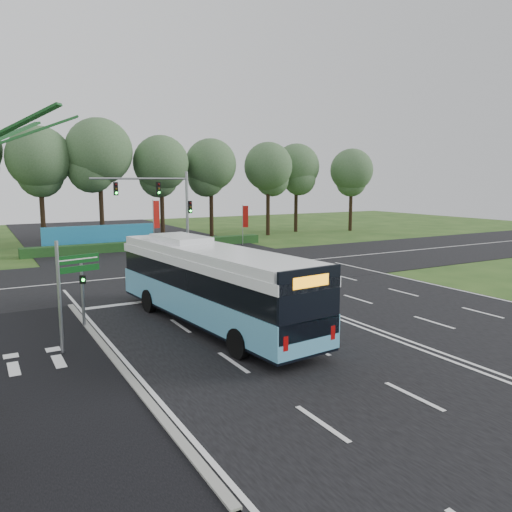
# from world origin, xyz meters

# --- Properties ---
(ground) EXTENTS (120.00, 120.00, 0.00)m
(ground) POSITION_xyz_m (0.00, 0.00, 0.00)
(ground) COLOR #244617
(ground) RESTS_ON ground
(road_main) EXTENTS (20.00, 120.00, 0.04)m
(road_main) POSITION_xyz_m (0.00, 0.00, 0.02)
(road_main) COLOR black
(road_main) RESTS_ON ground
(road_cross) EXTENTS (120.00, 14.00, 0.05)m
(road_cross) POSITION_xyz_m (0.00, 12.00, 0.03)
(road_cross) COLOR black
(road_cross) RESTS_ON ground
(bike_path) EXTENTS (5.00, 18.00, 0.06)m
(bike_path) POSITION_xyz_m (-12.50, -3.00, 0.03)
(bike_path) COLOR black
(bike_path) RESTS_ON ground
(kerb_strip) EXTENTS (0.25, 18.00, 0.12)m
(kerb_strip) POSITION_xyz_m (-10.10, -3.00, 0.06)
(kerb_strip) COLOR gray
(kerb_strip) RESTS_ON ground
(city_bus) EXTENTS (3.95, 13.07, 3.69)m
(city_bus) POSITION_xyz_m (-5.39, -0.51, 1.86)
(city_bus) COLOR #57A7CB
(city_bus) RESTS_ON ground
(pedestrian_signal) EXTENTS (0.28, 0.40, 3.10)m
(pedestrian_signal) POSITION_xyz_m (-10.20, 1.90, 1.69)
(pedestrian_signal) COLOR gray
(pedestrian_signal) RESTS_ON ground
(street_sign) EXTENTS (1.57, 0.48, 4.13)m
(street_sign) POSITION_xyz_m (-11.20, -1.03, 2.59)
(street_sign) COLOR gray
(street_sign) RESTS_ON ground
(banner_flag_mid) EXTENTS (0.66, 0.23, 4.58)m
(banner_flag_mid) POSITION_xyz_m (0.16, 23.43, 2.98)
(banner_flag_mid) COLOR gray
(banner_flag_mid) RESTS_ON ground
(banner_flag_right) EXTENTS (0.56, 0.22, 3.92)m
(banner_flag_right) POSITION_xyz_m (8.96, 23.01, 2.58)
(banner_flag_right) COLOR gray
(banner_flag_right) RESTS_ON ground
(traffic_light_gantry) EXTENTS (8.41, 0.28, 7.00)m
(traffic_light_gantry) POSITION_xyz_m (0.21, 20.50, 4.66)
(traffic_light_gantry) COLOR gray
(traffic_light_gantry) RESTS_ON ground
(hedge) EXTENTS (22.00, 1.20, 0.80)m
(hedge) POSITION_xyz_m (0.00, 24.50, 0.40)
(hedge) COLOR #153B17
(hedge) RESTS_ON ground
(blue_hoarding) EXTENTS (10.00, 0.30, 2.20)m
(blue_hoarding) POSITION_xyz_m (-4.00, 27.00, 1.10)
(blue_hoarding) COLOR teal
(blue_hoarding) RESTS_ON ground
(eucalyptus_row) EXTENTS (54.04, 9.47, 12.26)m
(eucalyptus_row) POSITION_xyz_m (0.57, 30.78, 8.36)
(eucalyptus_row) COLOR black
(eucalyptus_row) RESTS_ON ground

